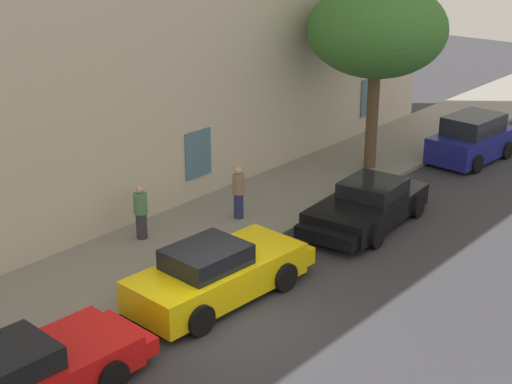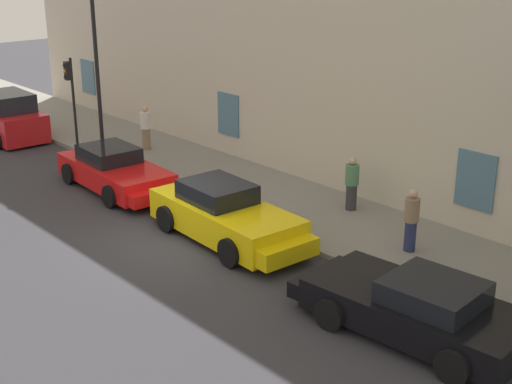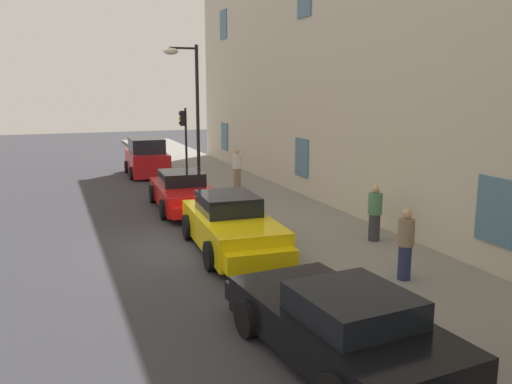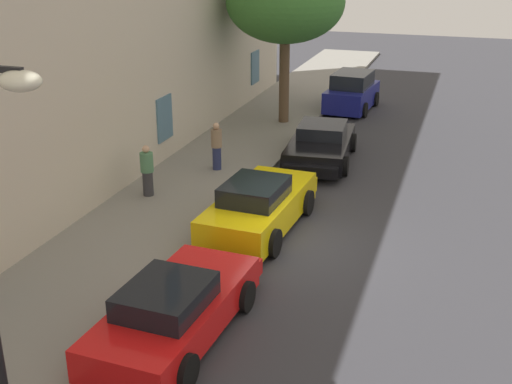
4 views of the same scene
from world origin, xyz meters
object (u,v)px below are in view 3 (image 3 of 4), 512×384
at_px(sportscar_red_lead, 184,193).
at_px(pedestrian_bystander, 405,244).
at_px(hatchback_parked, 147,159).
at_px(sportscar_white_middle, 334,322).
at_px(pedestrian_strolling, 375,213).
at_px(street_lamp, 187,91).
at_px(pedestrian_admiring, 237,168).
at_px(sportscar_yellow_flank, 233,228).
at_px(traffic_light, 184,131).

height_order(sportscar_red_lead, pedestrian_bystander, pedestrian_bystander).
bearing_deg(hatchback_parked, sportscar_white_middle, -0.97).
bearing_deg(pedestrian_strolling, street_lamp, -163.79).
xyz_separation_m(hatchback_parked, pedestrian_admiring, (5.18, 2.92, 0.12)).
relative_size(sportscar_yellow_flank, street_lamp, 0.86).
distance_m(hatchback_parked, traffic_light, 3.60).
relative_size(sportscar_white_middle, traffic_light, 1.50).
relative_size(sportscar_yellow_flank, pedestrian_admiring, 3.14).
bearing_deg(traffic_light, pedestrian_admiring, 39.04).
bearing_deg(pedestrian_admiring, street_lamp, -103.51).
bearing_deg(pedestrian_admiring, pedestrian_bystander, -1.25).
relative_size(sportscar_red_lead, sportscar_yellow_flank, 0.98).
bearing_deg(sportscar_yellow_flank, hatchback_parked, 179.71).
bearing_deg(street_lamp, pedestrian_admiring, 76.49).
height_order(street_lamp, pedestrian_strolling, street_lamp).
xyz_separation_m(sportscar_white_middle, street_lamp, (-14.63, 1.28, 3.59)).
distance_m(hatchback_parked, pedestrian_admiring, 5.94).
bearing_deg(pedestrian_admiring, traffic_light, -140.96).
height_order(hatchback_parked, street_lamp, street_lamp).
xyz_separation_m(sportscar_white_middle, pedestrian_admiring, (-14.16, 3.24, 0.38)).
bearing_deg(pedestrian_strolling, sportscar_white_middle, -38.94).
bearing_deg(pedestrian_bystander, sportscar_yellow_flank, -143.39).
height_order(sportscar_red_lead, pedestrian_admiring, pedestrian_admiring).
relative_size(sportscar_white_middle, pedestrian_admiring, 3.06).
height_order(street_lamp, pedestrian_admiring, street_lamp).
bearing_deg(traffic_light, hatchback_parked, -158.77).
bearing_deg(street_lamp, sportscar_yellow_flank, -6.66).
height_order(traffic_light, pedestrian_admiring, traffic_light).
xyz_separation_m(sportscar_red_lead, sportscar_yellow_flank, (5.39, 0.01, 0.06)).
relative_size(hatchback_parked, traffic_light, 1.15).
bearing_deg(sportscar_yellow_flank, pedestrian_bystander, 36.61).
xyz_separation_m(sportscar_white_middle, traffic_light, (-16.30, 1.51, 1.80)).
bearing_deg(sportscar_white_middle, street_lamp, 174.99).
relative_size(sportscar_yellow_flank, hatchback_parked, 1.35).
xyz_separation_m(sportscar_yellow_flank, pedestrian_strolling, (0.82, 3.81, 0.28)).
distance_m(sportscar_red_lead, pedestrian_bystander, 9.46).
distance_m(sportscar_white_middle, hatchback_parked, 19.34).
height_order(sportscar_red_lead, traffic_light, traffic_light).
distance_m(sportscar_white_middle, pedestrian_strolling, 6.49).
height_order(sportscar_red_lead, hatchback_parked, hatchback_parked).
distance_m(sportscar_red_lead, sportscar_yellow_flank, 5.39).
xyz_separation_m(sportscar_white_middle, pedestrian_strolling, (-5.04, 4.07, 0.35)).
relative_size(sportscar_white_middle, street_lamp, 0.84).
relative_size(sportscar_red_lead, pedestrian_strolling, 3.16).
height_order(traffic_light, pedestrian_bystander, traffic_light).
distance_m(hatchback_parked, street_lamp, 5.84).
bearing_deg(street_lamp, pedestrian_strolling, 16.21).
height_order(sportscar_white_middle, pedestrian_admiring, pedestrian_admiring).
bearing_deg(sportscar_white_middle, traffic_light, 174.72).
xyz_separation_m(hatchback_parked, traffic_light, (3.03, 1.18, 1.54)).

